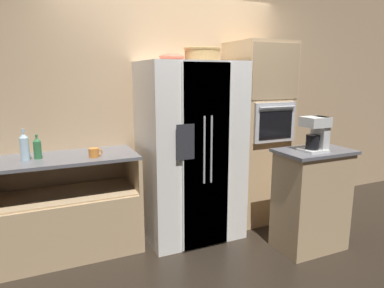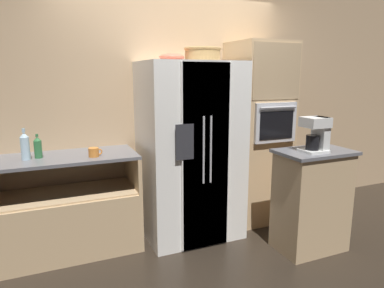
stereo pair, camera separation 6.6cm
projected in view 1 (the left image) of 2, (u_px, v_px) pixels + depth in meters
ground_plane at (189, 235)px, 3.64m from camera, size 20.00×20.00×0.00m
wall_back at (172, 100)px, 3.79m from camera, size 12.00×0.06×2.80m
counter_left at (55, 221)px, 3.18m from camera, size 1.51×0.61×0.94m
refrigerator at (190, 151)px, 3.53m from camera, size 0.97×0.80×1.80m
wall_oven at (257, 133)px, 3.93m from camera, size 0.62×0.67×2.02m
island_counter at (311, 199)px, 3.29m from camera, size 0.70×0.45×0.98m
wicker_basket at (202, 54)px, 3.38m from camera, size 0.37×0.37×0.14m
fruit_bowl at (172, 57)px, 3.28m from camera, size 0.24×0.24×0.07m
bottle_tall at (37, 148)px, 3.01m from camera, size 0.07×0.07×0.22m
bottle_short at (24, 147)px, 2.94m from camera, size 0.07×0.07×0.28m
mug at (94, 153)px, 3.08m from camera, size 0.13×0.09×0.08m
coffee_maker at (316, 133)px, 3.10m from camera, size 0.22×0.20×0.32m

